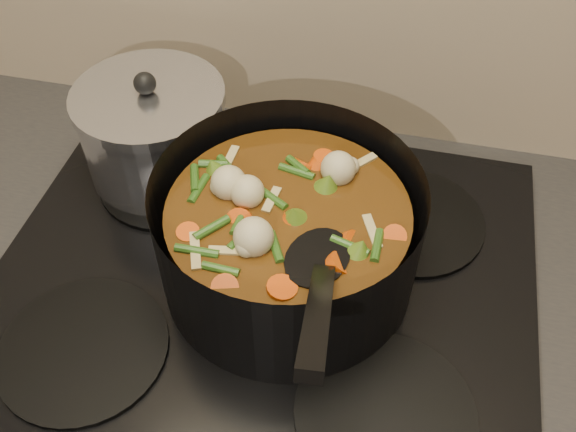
# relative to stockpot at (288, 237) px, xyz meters

# --- Properties ---
(stovetop) EXTENTS (0.62, 0.54, 0.03)m
(stovetop) POSITION_rel_stockpot_xyz_m (-0.03, -0.02, -0.07)
(stovetop) COLOR black
(stovetop) RESTS_ON counter
(stockpot) EXTENTS (0.31, 0.39, 0.21)m
(stockpot) POSITION_rel_stockpot_xyz_m (0.00, 0.00, 0.00)
(stockpot) COLOR black
(stockpot) RESTS_ON stovetop
(saucepan) EXTENTS (0.19, 0.19, 0.15)m
(saucepan) POSITION_rel_stockpot_xyz_m (-0.21, 0.13, -0.00)
(saucepan) COLOR silver
(saucepan) RESTS_ON stovetop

